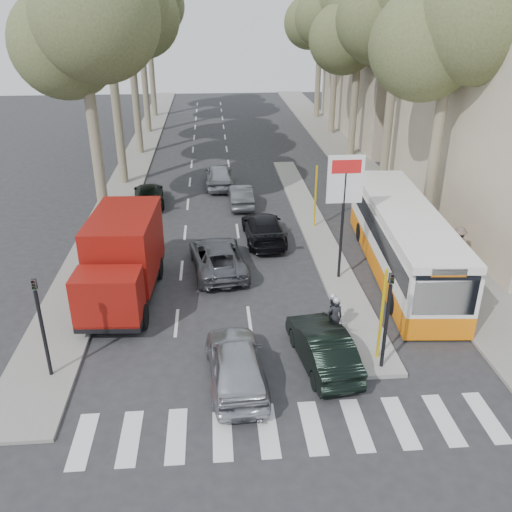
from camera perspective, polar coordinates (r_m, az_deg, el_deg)
The scene contains 28 objects.
ground at distance 19.48m, azimuth 2.41°, elevation -9.68°, with size 120.00×120.00×0.00m, color #28282B.
sidewalk_right at distance 43.66m, azimuth 9.82°, elevation 10.10°, with size 3.20×70.00×0.12m, color gray.
median_left at distance 45.61m, azimuth -12.18°, elevation 10.55°, with size 2.40×64.00×0.12m, color gray.
traffic_island at distance 29.53m, azimuth 6.12°, elevation 3.04°, with size 1.50×26.00×0.16m, color gray.
building_far at distance 52.97m, azimuth 15.80°, elevation 20.90°, with size 11.00×20.00×16.00m, color #B7A88E.
billboard at distance 22.77m, azimuth 9.23°, elevation 5.81°, with size 1.50×12.10×5.60m.
traffic_light_island at distance 17.59m, azimuth 13.76°, elevation -5.05°, with size 0.16×0.41×3.60m.
traffic_light_left at distance 18.04m, azimuth -21.86°, elevation -5.45°, with size 0.16×0.41×3.60m.
tree_l_a at distance 28.57m, azimuth -17.73°, elevation 22.59°, with size 7.40×7.20×14.10m.
tree_l_b at distance 36.44m, azimuth -15.34°, elevation 24.27°, with size 7.40×7.20×14.88m.
tree_l_c at distance 44.35m, azimuth -13.10°, elevation 23.16°, with size 7.40×7.20×13.71m.
tree_l_e at distance 60.26m, azimuth -11.29°, elevation 24.33°, with size 7.40×7.20×14.49m.
tree_r_a at distance 28.31m, azimuth 20.27°, elevation 22.25°, with size 7.40×7.20×14.10m.
tree_r_c at distance 43.45m, azimuth 11.04°, elevation 22.84°, with size 7.40×7.20×13.32m.
tree_r_d at distance 51.22m, azimuth 8.80°, elevation 24.82°, with size 7.40×7.20×14.88m.
tree_r_e at distance 59.07m, azimuth 6.99°, elevation 24.26°, with size 7.40×7.20×14.10m.
silver_hatchback at distance 17.50m, azimuth -2.13°, elevation -11.21°, with size 1.77×4.41×1.50m, color #AFB0B7.
dark_hatchback at distance 18.48m, azimuth 7.02°, elevation -9.43°, with size 1.46×4.19×1.38m, color black.
queue_car_a at distance 24.54m, azimuth -4.05°, elevation -0.12°, with size 2.24×4.86×1.35m, color #515359.
queue_car_b at distance 27.63m, azimuth 0.81°, elevation 2.96°, with size 1.93×4.75×1.38m, color black.
queue_car_c at distance 36.13m, azimuth -3.92°, elevation 8.39°, with size 1.76×4.37×1.49m, color #AAACB2.
queue_car_d at distance 32.63m, azimuth -1.63°, elevation 6.37°, with size 1.33×3.80×1.25m, color #4B4D52.
queue_car_e at distance 33.53m, azimuth -11.22°, elevation 6.41°, with size 1.75×4.30×1.25m, color black.
red_truck at distance 22.39m, azimuth -13.85°, elevation -0.18°, with size 2.81×6.57×3.43m.
city_bus at distance 24.94m, azimuth 15.17°, elevation 1.81°, with size 3.40×11.76×3.06m.
motorcycle at distance 20.02m, azimuth 8.14°, elevation -6.31°, with size 0.76×1.96×1.67m.
pedestrian_near at distance 30.18m, azimuth 16.25°, elevation 4.56°, with size 1.06×0.52×1.80m, color #3D2E46.
pedestrian_far at distance 26.54m, azimuth 20.49°, elevation 1.07°, with size 1.14×0.51×1.77m, color #66574D.
Camera 1 is at (-2.11, -15.86, 11.11)m, focal length 38.00 mm.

